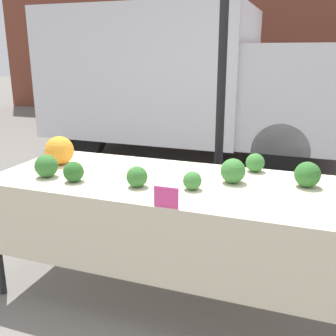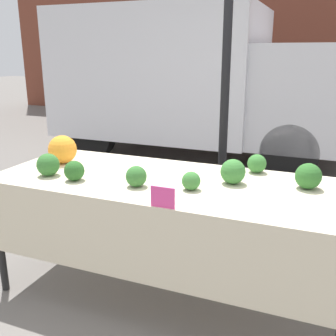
# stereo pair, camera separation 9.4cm
# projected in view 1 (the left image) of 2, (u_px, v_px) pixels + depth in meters

# --- Properties ---
(ground_plane) EXTENTS (40.00, 40.00, 0.00)m
(ground_plane) POSITION_uv_depth(u_px,v_px,m) (168.00, 292.00, 2.80)
(ground_plane) COLOR slate
(tent_pole) EXTENTS (0.07, 0.07, 2.42)m
(tent_pole) POSITION_uv_depth(u_px,v_px,m) (221.00, 107.00, 3.18)
(tent_pole) COLOR black
(tent_pole) RESTS_ON ground_plane
(parked_truck) EXTENTS (4.62, 2.13, 2.29)m
(parked_truck) POSITION_uv_depth(u_px,v_px,m) (185.00, 79.00, 6.27)
(parked_truck) COLOR silver
(parked_truck) RESTS_ON ground_plane
(market_table) EXTENTS (2.31, 0.93, 0.84)m
(market_table) POSITION_uv_depth(u_px,v_px,m) (164.00, 196.00, 2.52)
(market_table) COLOR beige
(market_table) RESTS_ON ground_plane
(orange_cauliflower) EXTENTS (0.21, 0.21, 0.21)m
(orange_cauliflower) POSITION_uv_depth(u_px,v_px,m) (59.00, 150.00, 2.88)
(orange_cauliflower) COLOR orange
(orange_cauliflower) RESTS_ON market_table
(romanesco_head) EXTENTS (0.12, 0.12, 0.10)m
(romanesco_head) POSITION_uv_depth(u_px,v_px,m) (60.00, 151.00, 3.10)
(romanesco_head) COLOR #93B238
(romanesco_head) RESTS_ON market_table
(broccoli_head_0) EXTENTS (0.15, 0.15, 0.15)m
(broccoli_head_0) POSITION_uv_depth(u_px,v_px,m) (46.00, 166.00, 2.59)
(broccoli_head_0) COLOR #336B2D
(broccoli_head_0) RESTS_ON market_table
(broccoli_head_1) EXTENTS (0.16, 0.16, 0.16)m
(broccoli_head_1) POSITION_uv_depth(u_px,v_px,m) (307.00, 175.00, 2.40)
(broccoli_head_1) COLOR #2D6628
(broccoli_head_1) RESTS_ON market_table
(broccoli_head_2) EXTENTS (0.11, 0.11, 0.11)m
(broccoli_head_2) POSITION_uv_depth(u_px,v_px,m) (192.00, 181.00, 2.36)
(broccoli_head_2) COLOR #387533
(broccoli_head_2) RESTS_ON market_table
(broccoli_head_3) EXTENTS (0.13, 0.13, 0.13)m
(broccoli_head_3) POSITION_uv_depth(u_px,v_px,m) (137.00, 177.00, 2.41)
(broccoli_head_3) COLOR #336B2D
(broccoli_head_3) RESTS_ON market_table
(broccoli_head_4) EXTENTS (0.13, 0.13, 0.13)m
(broccoli_head_4) POSITION_uv_depth(u_px,v_px,m) (74.00, 172.00, 2.50)
(broccoli_head_4) COLOR #285B23
(broccoli_head_4) RESTS_ON market_table
(broccoli_head_5) EXTENTS (0.13, 0.13, 0.13)m
(broccoli_head_5) POSITION_uv_depth(u_px,v_px,m) (255.00, 163.00, 2.71)
(broccoli_head_5) COLOR #387533
(broccoli_head_5) RESTS_ON market_table
(broccoli_head_6) EXTENTS (0.16, 0.16, 0.16)m
(broccoli_head_6) POSITION_uv_depth(u_px,v_px,m) (233.00, 171.00, 2.48)
(broccoli_head_6) COLOR #387533
(broccoli_head_6) RESTS_ON market_table
(price_sign) EXTENTS (0.14, 0.01, 0.12)m
(price_sign) POSITION_uv_depth(u_px,v_px,m) (166.00, 197.00, 2.09)
(price_sign) COLOR #EF4793
(price_sign) RESTS_ON market_table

